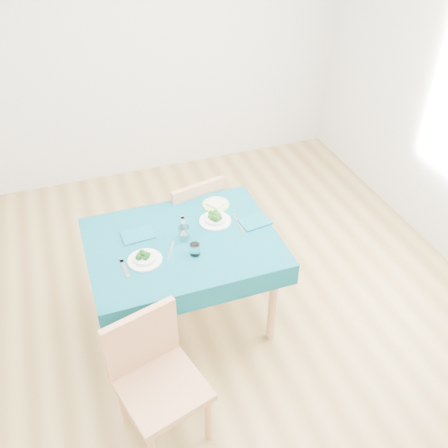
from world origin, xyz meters
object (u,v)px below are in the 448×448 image
object	(u,v)px
chair_near	(160,375)
bowl_far	(215,218)
side_plate	(216,204)
chair_far	(187,205)
bowl_near	(145,257)
table	(185,282)

from	to	relation	value
chair_near	bowl_far	distance (m)	1.16
chair_near	bowl_far	bearing A→B (deg)	40.61
chair_near	side_plate	size ratio (longest dim) A/B	5.69
chair_far	bowl_near	bearing A→B (deg)	45.20
table	chair_near	distance (m)	0.91
table	chair_near	size ratio (longest dim) A/B	1.12
table	bowl_near	world-z (taller)	bowl_near
chair_far	bowl_near	distance (m)	0.95
table	chair_near	world-z (taller)	chair_near
table	chair_far	world-z (taller)	chair_far
chair_near	side_plate	xyz separation A→B (m)	(0.70, 1.13, 0.21)
bowl_far	chair_far	bearing A→B (deg)	95.74
bowl_near	table	bearing A→B (deg)	21.88
table	side_plate	bearing A→B (deg)	42.46
table	bowl_far	xyz separation A→B (m)	(0.27, 0.13, 0.41)
table	side_plate	world-z (taller)	side_plate
chair_far	side_plate	world-z (taller)	chair_far
bowl_near	bowl_far	distance (m)	0.59
chair_far	chair_near	bearing A→B (deg)	55.99
bowl_near	side_plate	distance (m)	0.74
table	bowl_near	size ratio (longest dim) A/B	5.69
table	bowl_far	distance (m)	0.51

